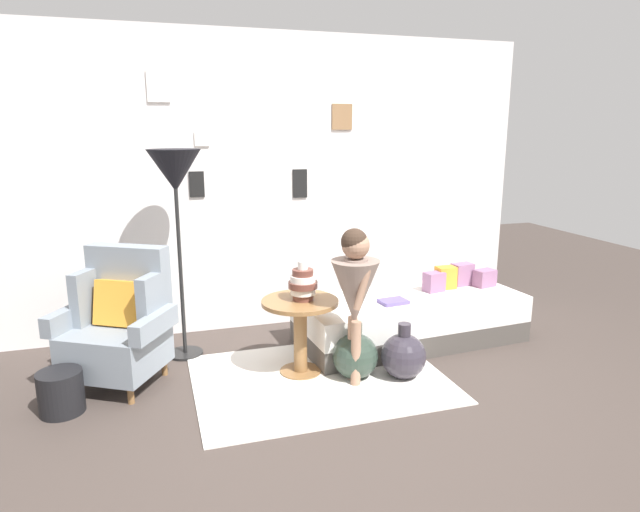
# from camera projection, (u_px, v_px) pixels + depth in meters

# --- Properties ---
(ground_plane) EXTENTS (12.00, 12.00, 0.00)m
(ground_plane) POSITION_uv_depth(u_px,v_px,m) (342.00, 424.00, 3.39)
(ground_plane) COLOR #423833
(gallery_wall) EXTENTS (4.80, 0.12, 2.60)m
(gallery_wall) POSITION_uv_depth(u_px,v_px,m) (271.00, 184.00, 4.91)
(gallery_wall) COLOR silver
(gallery_wall) RESTS_ON ground
(rug) EXTENTS (1.79, 1.35, 0.01)m
(rug) POSITION_uv_depth(u_px,v_px,m) (319.00, 379.00, 4.00)
(rug) COLOR silver
(rug) RESTS_ON ground
(armchair) EXTENTS (0.90, 0.84, 0.97)m
(armchair) POSITION_uv_depth(u_px,v_px,m) (119.00, 323.00, 3.88)
(armchair) COLOR olive
(armchair) RESTS_ON ground
(daybed) EXTENTS (1.95, 0.94, 0.40)m
(daybed) POSITION_uv_depth(u_px,v_px,m) (410.00, 318.00, 4.69)
(daybed) COLOR #4C4742
(daybed) RESTS_ON ground
(pillow_head) EXTENTS (0.21, 0.16, 0.15)m
(pillow_head) POSITION_uv_depth(u_px,v_px,m) (485.00, 278.00, 4.92)
(pillow_head) COLOR gray
(pillow_head) RESTS_ON daybed
(pillow_mid) EXTENTS (0.19, 0.14, 0.20)m
(pillow_mid) POSITION_uv_depth(u_px,v_px,m) (462.00, 274.00, 4.96)
(pillow_mid) COLOR gray
(pillow_mid) RESTS_ON daybed
(pillow_back) EXTENTS (0.17, 0.12, 0.20)m
(pillow_back) POSITION_uv_depth(u_px,v_px,m) (446.00, 278.00, 4.85)
(pillow_back) COLOR orange
(pillow_back) RESTS_ON daybed
(pillow_extra) EXTENTS (0.18, 0.15, 0.17)m
(pillow_extra) POSITION_uv_depth(u_px,v_px,m) (434.00, 282.00, 4.77)
(pillow_extra) COLOR gray
(pillow_extra) RESTS_ON daybed
(side_table) EXTENTS (0.56, 0.56, 0.57)m
(side_table) POSITION_uv_depth(u_px,v_px,m) (300.00, 321.00, 4.02)
(side_table) COLOR olive
(side_table) RESTS_ON ground
(vase_striped) EXTENTS (0.21, 0.21, 0.29)m
(vase_striped) POSITION_uv_depth(u_px,v_px,m) (303.00, 284.00, 3.96)
(vase_striped) COLOR brown
(vase_striped) RESTS_ON side_table
(floor_lamp) EXTENTS (0.40, 0.40, 1.64)m
(floor_lamp) POSITION_uv_depth(u_px,v_px,m) (175.00, 179.00, 4.12)
(floor_lamp) COLOR black
(floor_lamp) RESTS_ON ground
(person_child) EXTENTS (0.34, 0.34, 1.13)m
(person_child) POSITION_uv_depth(u_px,v_px,m) (355.00, 286.00, 3.79)
(person_child) COLOR #A37A60
(person_child) RESTS_ON ground
(book_on_daybed) EXTENTS (0.24, 0.18, 0.03)m
(book_on_daybed) POSITION_uv_depth(u_px,v_px,m) (393.00, 302.00, 4.45)
(book_on_daybed) COLOR #615295
(book_on_daybed) RESTS_ON daybed
(demijohn_near) EXTENTS (0.33, 0.33, 0.42)m
(demijohn_near) POSITION_uv_depth(u_px,v_px,m) (355.00, 356.00, 3.99)
(demijohn_near) COLOR #2D3D33
(demijohn_near) RESTS_ON ground
(demijohn_far) EXTENTS (0.33, 0.33, 0.42)m
(demijohn_far) POSITION_uv_depth(u_px,v_px,m) (403.00, 356.00, 3.99)
(demijohn_far) COLOR #332D38
(demijohn_far) RESTS_ON ground
(magazine_basket) EXTENTS (0.28, 0.28, 0.28)m
(magazine_basket) POSITION_uv_depth(u_px,v_px,m) (61.00, 392.00, 3.50)
(magazine_basket) COLOR black
(magazine_basket) RESTS_ON ground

